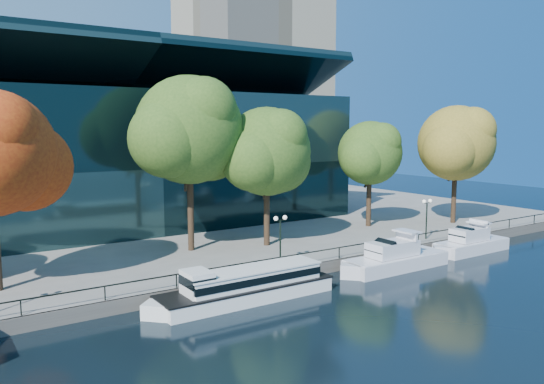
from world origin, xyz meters
TOP-DOWN VIEW (x-y plane):
  - ground at (0.00, 0.00)m, footprint 160.00×160.00m
  - promenade at (0.00, 36.38)m, footprint 90.00×67.08m
  - railing at (0.00, 3.25)m, footprint 88.20×0.08m
  - convention_building at (-4.00, 31.79)m, footprint 50.00×24.57m
  - office_tower at (28.00, 55.00)m, footprint 22.50×22.50m
  - tour_boat at (-6.06, 0.73)m, footprint 14.36×3.20m
  - cruiser_near at (8.82, 0.67)m, footprint 11.26×2.90m
  - cruiser_far at (19.69, 0.95)m, footprint 9.55×2.65m
  - tree_2 at (-4.03, 13.07)m, footprint 12.12×9.94m
  - tree_3 at (2.85, 11.00)m, footprint 10.39×8.52m
  - tree_4 at (17.86, 12.82)m, footprint 8.97×7.36m
  - tree_5 at (27.67, 8.79)m, footprint 10.92×8.95m
  - lamp_1 at (-0.28, 4.50)m, footprint 1.26×0.36m
  - lamp_2 at (17.58, 4.50)m, footprint 1.26×0.36m

SIDE VIEW (x-z plane):
  - ground at x=0.00m, z-range 0.00..0.00m
  - promenade at x=0.00m, z-range 0.00..1.00m
  - cruiser_far at x=19.69m, z-range -0.57..2.55m
  - cruiser_near at x=8.82m, z-range -0.62..2.64m
  - tour_boat at x=-6.06m, z-range -0.20..2.52m
  - railing at x=0.00m, z-range 1.44..2.43m
  - lamp_1 at x=-0.28m, z-range 1.97..6.00m
  - lamp_2 at x=17.58m, z-range 1.97..6.00m
  - convention_building at x=-4.00m, z-range -2.21..19.22m
  - tree_4 at x=17.86m, z-range 3.20..15.10m
  - tree_3 at x=2.85m, z-range 3.21..16.29m
  - tree_5 at x=27.67m, z-range 3.30..17.01m
  - tree_2 at x=-4.03m, z-range 3.84..19.63m
  - office_tower at x=28.00m, z-range 0.07..65.97m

